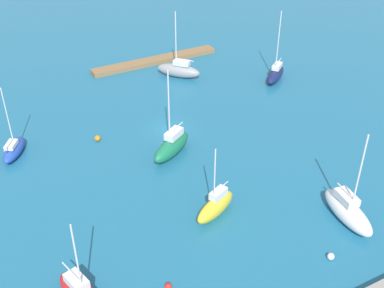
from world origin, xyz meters
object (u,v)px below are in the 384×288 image
at_px(mooring_buoy_white, 331,256).
at_px(sailboat_green_east_end, 172,146).
at_px(pier_dock, 155,61).
at_px(mooring_buoy_red, 168,287).
at_px(sailboat_navy_west_end, 276,74).
at_px(sailboat_white_near_pier, 348,211).
at_px(sailboat_blue_off_beacon, 14,149).
at_px(sailboat_yellow_along_channel, 216,206).
at_px(sailboat_gray_far_north, 179,70).
at_px(mooring_buoy_orange, 98,138).

bearing_deg(mooring_buoy_white, sailboat_green_east_end, -76.08).
height_order(pier_dock, sailboat_green_east_end, sailboat_green_east_end).
relative_size(mooring_buoy_red, mooring_buoy_white, 1.00).
bearing_deg(sailboat_navy_west_end, mooring_buoy_white, 24.29).
bearing_deg(sailboat_white_near_pier, sailboat_blue_off_beacon, -128.03).
distance_m(sailboat_yellow_along_channel, sailboat_white_near_pier, 12.85).
distance_m(sailboat_gray_far_north, mooring_buoy_white, 40.01).
height_order(sailboat_white_near_pier, mooring_buoy_white, sailboat_white_near_pier).
distance_m(sailboat_yellow_along_channel, mooring_buoy_white, 11.72).
height_order(sailboat_blue_off_beacon, sailboat_gray_far_north, sailboat_gray_far_north).
distance_m(pier_dock, sailboat_gray_far_north, 6.60).
relative_size(sailboat_white_near_pier, mooring_buoy_orange, 14.01).
bearing_deg(sailboat_navy_west_end, sailboat_yellow_along_channel, 5.87).
height_order(sailboat_yellow_along_channel, sailboat_gray_far_north, sailboat_gray_far_north).
bearing_deg(mooring_buoy_red, sailboat_yellow_along_channel, -142.66).
bearing_deg(sailboat_navy_west_end, sailboat_blue_off_beacon, -34.67).
relative_size(sailboat_green_east_end, mooring_buoy_orange, 15.22).
distance_m(pier_dock, sailboat_green_east_end, 26.31).
bearing_deg(sailboat_gray_far_north, mooring_buoy_red, 110.15).
distance_m(sailboat_yellow_along_channel, sailboat_navy_west_end, 31.99).
height_order(pier_dock, sailboat_blue_off_beacon, sailboat_blue_off_beacon).
relative_size(sailboat_white_near_pier, mooring_buoy_red, 15.49).
distance_m(sailboat_green_east_end, mooring_buoy_red, 19.93).
xyz_separation_m(mooring_buoy_orange, mooring_buoy_red, (2.25, 24.65, -0.03)).
bearing_deg(sailboat_white_near_pier, pier_dock, -171.32).
bearing_deg(sailboat_white_near_pier, sailboat_gray_far_north, -172.66).
relative_size(sailboat_green_east_end, sailboat_navy_west_end, 1.03).
bearing_deg(mooring_buoy_red, sailboat_blue_off_beacon, -74.41).
height_order(sailboat_green_east_end, sailboat_white_near_pier, sailboat_green_east_end).
distance_m(sailboat_white_near_pier, mooring_buoy_white, 5.97).
height_order(sailboat_blue_off_beacon, mooring_buoy_red, sailboat_blue_off_beacon).
bearing_deg(sailboat_gray_far_north, sailboat_yellow_along_channel, 117.95).
bearing_deg(sailboat_green_east_end, mooring_buoy_white, 72.42).
bearing_deg(mooring_buoy_red, sailboat_gray_far_north, -117.84).
relative_size(sailboat_blue_off_beacon, sailboat_yellow_along_channel, 1.07).
distance_m(sailboat_blue_off_beacon, sailboat_navy_west_end, 38.73).
height_order(sailboat_navy_west_end, mooring_buoy_orange, sailboat_navy_west_end).
relative_size(sailboat_yellow_along_channel, mooring_buoy_white, 12.37).
distance_m(sailboat_blue_off_beacon, sailboat_yellow_along_channel, 25.30).
bearing_deg(sailboat_blue_off_beacon, sailboat_gray_far_north, -38.41).
xyz_separation_m(pier_dock, sailboat_navy_west_end, (-13.37, 14.24, 0.68)).
bearing_deg(sailboat_navy_west_end, mooring_buoy_red, 4.38).
relative_size(pier_dock, sailboat_white_near_pier, 2.07).
bearing_deg(sailboat_blue_off_beacon, sailboat_navy_west_end, -55.80).
distance_m(pier_dock, sailboat_white_near_pier, 42.87).
height_order(sailboat_green_east_end, sailboat_navy_west_end, sailboat_green_east_end).
relative_size(pier_dock, sailboat_gray_far_north, 2.07).
height_order(sailboat_white_near_pier, sailboat_gray_far_north, sailboat_white_near_pier).
bearing_deg(mooring_buoy_orange, sailboat_yellow_along_channel, 107.78).
distance_m(sailboat_green_east_end, mooring_buoy_orange, 9.67).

